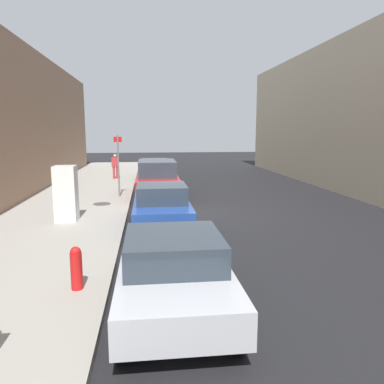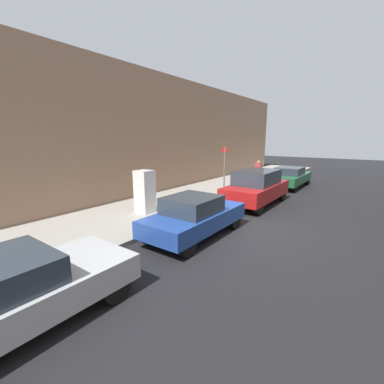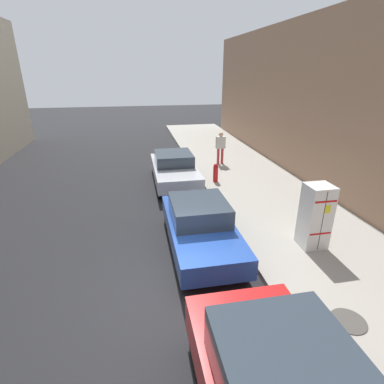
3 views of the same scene
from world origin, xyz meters
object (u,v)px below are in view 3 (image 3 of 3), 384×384
pedestrian_standing_near (221,146)px  parked_sedan_silver (174,168)px  fire_hydrant (216,172)px  parked_hatchback_blue (200,226)px  discarded_refrigerator (315,216)px

pedestrian_standing_near → parked_sedan_silver: size_ratio=0.39×
fire_hydrant → parked_hatchback_blue: size_ratio=0.20×
parked_sedan_silver → discarded_refrigerator: bearing=116.7°
discarded_refrigerator → pedestrian_standing_near: bearing=-87.4°
discarded_refrigerator → parked_sedan_silver: (3.13, -6.22, -0.37)m
parked_hatchback_blue → discarded_refrigerator: bearing=167.9°
discarded_refrigerator → pedestrian_standing_near: (0.37, -8.32, 0.06)m
parked_hatchback_blue → fire_hydrant: bearing=-109.8°
pedestrian_standing_near → discarded_refrigerator: bearing=-97.9°
discarded_refrigerator → fire_hydrant: size_ratio=2.20×
fire_hydrant → parked_hatchback_blue: bearing=70.2°
discarded_refrigerator → parked_hatchback_blue: bearing=-12.1°
discarded_refrigerator → fire_hydrant: (1.33, -5.65, -0.49)m
pedestrian_standing_near → parked_sedan_silver: (2.75, 2.10, -0.43)m
fire_hydrant → parked_sedan_silver: 1.88m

